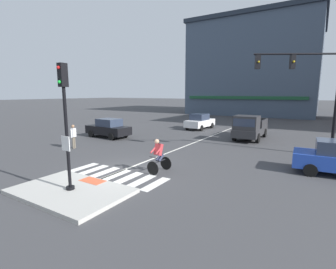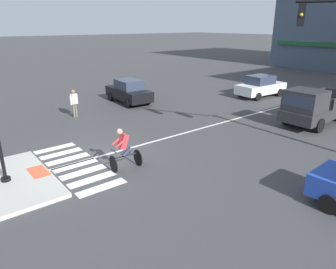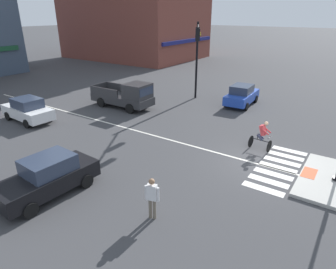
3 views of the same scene
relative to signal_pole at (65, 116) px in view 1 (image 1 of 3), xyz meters
name	(u,v)px [view 1 (image 1 of 3)]	position (x,y,z in m)	size (l,w,h in m)	color
ground_plane	(126,171)	(0.00, 3.24, -3.00)	(300.00, 300.00, 0.00)	#3D3D3F
traffic_island	(71,191)	(0.00, 0.01, -2.93)	(4.50, 2.90, 0.15)	#B2AFA8
tactile_pad_front	(93,181)	(0.00, 1.11, -2.85)	(1.10, 0.60, 0.01)	#DB5B38
signal_pole	(65,116)	(0.00, 0.00, 0.00)	(0.44, 0.38, 4.74)	black
crosswalk_stripe_a	(83,167)	(-2.29, 2.51, -3.00)	(0.44, 1.80, 0.01)	silver
crosswalk_stripe_b	(93,170)	(-1.52, 2.51, -3.00)	(0.44, 1.80, 0.01)	silver
crosswalk_stripe_c	(104,172)	(-0.76, 2.51, -3.00)	(0.44, 1.80, 0.01)	silver
crosswalk_stripe_d	(116,175)	(0.00, 2.51, -3.00)	(0.44, 1.80, 0.01)	silver
crosswalk_stripe_e	(128,178)	(0.76, 2.51, -3.00)	(0.44, 1.80, 0.01)	silver
crosswalk_stripe_f	(141,181)	(1.52, 2.51, -3.00)	(0.44, 1.80, 0.01)	silver
crosswalk_stripe_g	(156,184)	(2.29, 2.51, -3.00)	(0.44, 1.80, 0.01)	silver
lane_centre_line	(203,139)	(-0.20, 13.24, -3.00)	(0.14, 28.00, 0.01)	silver
traffic_light_mast	(311,83)	(7.38, 11.32, 1.41)	(4.50, 2.60, 6.32)	black
building_corner_left	(258,69)	(-2.98, 45.54, 5.38)	(21.76, 20.83, 16.72)	#3D4C60
car_black_cross_left	(108,128)	(-7.64, 9.77, -2.19)	(4.19, 2.02, 1.64)	black
car_white_westbound_distant	(200,121)	(-2.98, 18.71, -2.19)	(2.02, 4.19, 1.64)	white
pickup_truck_charcoal_eastbound_far	(249,128)	(3.12, 15.09, -2.02)	(2.11, 5.13, 2.08)	#2D2D30
cyclist	(159,155)	(1.53, 3.89, -2.13)	(0.74, 1.13, 1.68)	black
pedestrian_at_curb_left	(73,135)	(-6.51, 5.28, -2.02)	(0.32, 0.53, 1.67)	#6B6051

